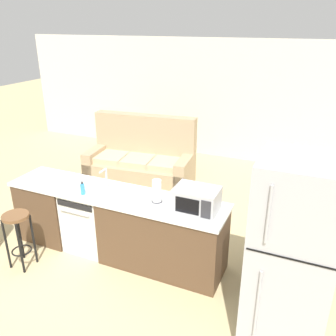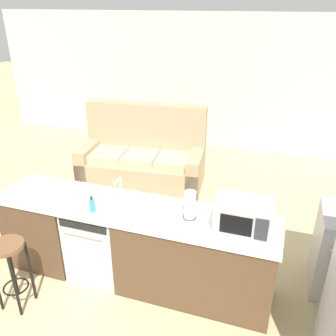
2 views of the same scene
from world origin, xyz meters
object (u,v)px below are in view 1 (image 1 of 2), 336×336
at_px(microwave, 197,200).
at_px(paper_towel_roll, 157,191).
at_px(refrigerator, 291,257).
at_px(kettle, 318,199).
at_px(bar_stool, 18,229).
at_px(couch, 142,162).
at_px(dishwasher, 91,219).
at_px(stove_range, 295,240).
at_px(soap_bottle, 83,189).

relative_size(microwave, paper_towel_roll, 1.77).
distance_m(refrigerator, kettle, 1.24).
bearing_deg(bar_stool, refrigerator, 3.04).
height_order(paper_towel_roll, couch, couch).
height_order(dishwasher, stove_range, stove_range).
relative_size(soap_bottle, couch, 0.08).
height_order(paper_towel_roll, bar_stool, paper_towel_roll).
relative_size(dishwasher, bar_stool, 1.14).
relative_size(paper_towel_roll, soap_bottle, 1.60).
relative_size(refrigerator, microwave, 3.79).
bearing_deg(stove_range, couch, 150.47).
height_order(dishwasher, soap_bottle, soap_bottle).
bearing_deg(bar_stool, dishwasher, 51.92).
bearing_deg(dishwasher, kettle, 13.78).
distance_m(microwave, paper_towel_roll, 0.51).
distance_m(kettle, couch, 3.57).
xyz_separation_m(dishwasher, couch, (-0.39, 2.24, -0.03)).
relative_size(microwave, kettle, 2.44).
bearing_deg(bar_stool, kettle, 22.74).
distance_m(refrigerator, bar_stool, 3.19).
bearing_deg(kettle, soap_bottle, -162.32).
relative_size(paper_towel_roll, couch, 0.14).
bearing_deg(soap_bottle, couch, 100.65).
relative_size(dishwasher, soap_bottle, 4.77).
bearing_deg(soap_bottle, bar_stool, -139.57).
relative_size(stove_range, soap_bottle, 5.11).
bearing_deg(dishwasher, paper_towel_roll, 0.81).
bearing_deg(bar_stool, microwave, 19.09).
height_order(refrigerator, couch, refrigerator).
height_order(stove_range, paper_towel_roll, paper_towel_roll).
xyz_separation_m(dishwasher, refrigerator, (2.60, -0.55, 0.53)).
bearing_deg(kettle, refrigerator, -97.83).
distance_m(stove_range, microwave, 1.36).
relative_size(refrigerator, couch, 0.91).
xyz_separation_m(refrigerator, paper_towel_roll, (-1.60, 0.56, 0.09)).
relative_size(stove_range, microwave, 1.80).
bearing_deg(couch, stove_range, -29.53).
distance_m(paper_towel_roll, bar_stool, 1.80).
bearing_deg(couch, dishwasher, -80.12).
relative_size(refrigerator, soap_bottle, 10.77).
distance_m(dishwasher, soap_bottle, 0.59).
relative_size(dishwasher, couch, 0.40).
bearing_deg(refrigerator, kettle, 82.17).
height_order(stove_range, microwave, microwave).
height_order(stove_range, soap_bottle, soap_bottle).
relative_size(kettle, bar_stool, 0.28).
xyz_separation_m(stove_range, refrigerator, (-0.00, -1.10, 0.50)).
distance_m(stove_range, kettle, 0.58).
relative_size(dishwasher, paper_towel_roll, 2.98).
bearing_deg(kettle, dishwasher, -166.22).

